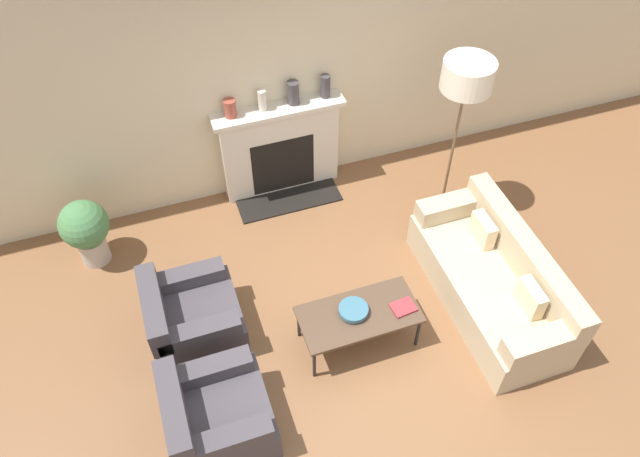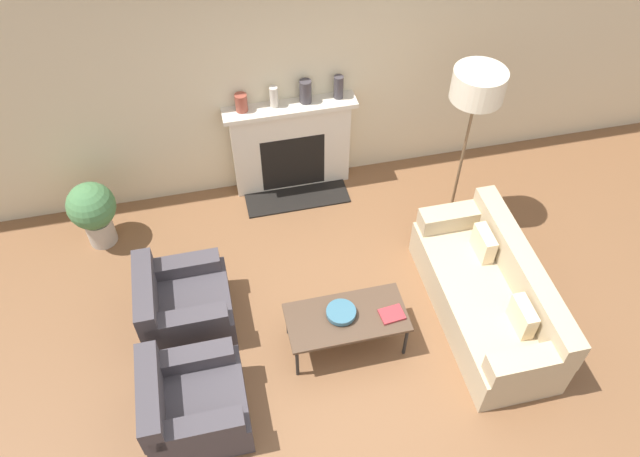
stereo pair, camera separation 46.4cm
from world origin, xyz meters
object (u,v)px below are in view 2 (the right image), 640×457
object	(u,v)px
couch	(490,296)
potted_plant	(93,210)
fireplace	(291,147)
mantel_vase_center_right	(305,91)
floor_lamp	(477,93)
coffee_table	(347,319)
armchair_far	(182,305)
mantel_vase_center_left	(274,97)
mantel_vase_right	(339,87)
mantel_vase_left	(241,103)
bowl	(341,312)
book	(392,315)
armchair_near	(192,404)

from	to	relation	value
couch	potted_plant	distance (m)	4.13
fireplace	mantel_vase_center_right	bearing A→B (deg)	4.56
floor_lamp	couch	bearing A→B (deg)	-96.01
coffee_table	potted_plant	xyz separation A→B (m)	(-2.27, 1.85, 0.06)
fireplace	armchair_far	size ratio (longest dim) A/B	1.72
coffee_table	mantel_vase_center_left	xyz separation A→B (m)	(-0.22, 2.29, 0.86)
armchair_far	potted_plant	world-z (taller)	potted_plant
fireplace	potted_plant	xyz separation A→B (m)	(-2.20, -0.43, -0.09)
couch	armchair_far	bearing A→B (deg)	-101.09
mantel_vase_center_left	mantel_vase_right	size ratio (longest dim) A/B	0.90
fireplace	mantel_vase_right	distance (m)	0.90
floor_lamp	mantel_vase_center_right	size ratio (longest dim) A/B	7.42
mantel_vase_left	mantel_vase_right	world-z (taller)	mantel_vase_right
floor_lamp	mantel_vase_right	xyz separation A→B (m)	(-1.09, 0.94, -0.41)
bowl	book	size ratio (longest dim) A/B	1.18
couch	mantel_vase_center_right	distance (m)	2.81
armchair_near	mantel_vase_left	size ratio (longest dim) A/B	4.27
bowl	mantel_vase_right	xyz separation A→B (m)	(0.52, 2.27, 0.80)
armchair_far	bowl	world-z (taller)	armchair_far
coffee_table	bowl	bearing A→B (deg)	148.44
floor_lamp	mantel_vase_center_left	xyz separation A→B (m)	(-1.79, 0.94, -0.42)
fireplace	armchair_near	distance (m)	3.09
potted_plant	couch	bearing A→B (deg)	-26.48
coffee_table	mantel_vase_center_left	size ratio (longest dim) A/B	4.74
couch	floor_lamp	size ratio (longest dim) A/B	1.01
mantel_vase_center_left	coffee_table	bearing A→B (deg)	-84.43
book	potted_plant	size ratio (longest dim) A/B	0.29
book	mantel_vase_center_left	distance (m)	2.59
armchair_far	floor_lamp	distance (m)	3.44
coffee_table	mantel_vase_center_right	size ratio (longest dim) A/B	4.25
bowl	mantel_vase_left	distance (m)	2.45
fireplace	bowl	xyz separation A→B (m)	(0.02, -2.25, -0.08)
mantel_vase_center_right	potted_plant	distance (m)	2.55
fireplace	mantel_vase_left	size ratio (longest dim) A/B	7.34
armchair_near	book	xyz separation A→B (m)	(1.87, 0.38, 0.18)
couch	mantel_vase_center_right	bearing A→B (deg)	-150.09
fireplace	mantel_vase_center_left	world-z (taller)	mantel_vase_center_left
fireplace	mantel_vase_center_right	distance (m)	0.74
floor_lamp	mantel_vase_center_left	distance (m)	2.07
book	mantel_vase_left	world-z (taller)	mantel_vase_left
mantel_vase_center_left	potted_plant	size ratio (longest dim) A/B	0.29
armchair_near	mantel_vase_right	distance (m)	3.51
coffee_table	floor_lamp	bearing A→B (deg)	40.74
couch	mantel_vase_center_left	distance (m)	2.97
mantel_vase_center_left	mantel_vase_right	world-z (taller)	mantel_vase_right
fireplace	couch	world-z (taller)	fireplace
couch	mantel_vase_left	xyz separation A→B (m)	(-1.99, 2.28, 0.95)
mantel_vase_right	couch	bearing A→B (deg)	-67.32
fireplace	coffee_table	xyz separation A→B (m)	(0.06, -2.28, -0.15)
fireplace	floor_lamp	distance (m)	2.19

